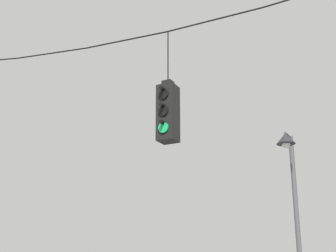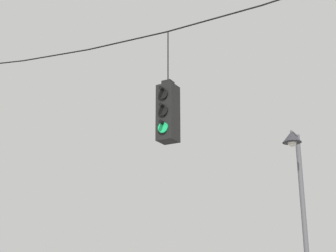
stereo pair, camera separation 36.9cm
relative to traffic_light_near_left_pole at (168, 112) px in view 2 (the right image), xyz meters
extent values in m
cylinder|color=black|center=(-2.97, 0.01, 1.89)|extent=(1.96, 0.03, 0.23)
cylinder|color=black|center=(-1.01, 0.01, 1.75)|extent=(1.96, 0.03, 0.13)
cylinder|color=black|center=(0.95, 0.01, 1.70)|extent=(1.96, 0.03, 0.03)
cube|color=black|center=(0.00, 0.01, -0.02)|extent=(0.34, 0.34, 1.10)
cube|color=black|center=(0.00, 0.01, 0.58)|extent=(0.19, 0.19, 0.10)
cylinder|color=black|center=(0.00, 0.01, 1.16)|extent=(0.02, 0.02, 1.07)
cylinder|color=black|center=(0.00, -0.18, 0.31)|extent=(0.20, 0.03, 0.20)
cylinder|color=black|center=(0.00, -0.22, 0.40)|extent=(0.07, 0.12, 0.07)
cylinder|color=black|center=(0.00, -0.18, -0.02)|extent=(0.20, 0.03, 0.20)
cylinder|color=black|center=(0.00, -0.22, 0.07)|extent=(0.07, 0.12, 0.07)
cylinder|color=#19C666|center=(0.00, -0.18, -0.35)|extent=(0.20, 0.03, 0.20)
cylinder|color=black|center=(0.00, -0.22, -0.26)|extent=(0.07, 0.12, 0.07)
cylinder|color=#515156|center=(1.17, 4.53, -2.15)|extent=(0.12, 0.12, 5.46)
cylinder|color=#515156|center=(1.17, 4.27, 0.53)|extent=(0.07, 0.51, 0.07)
cone|color=#232328|center=(1.17, 4.02, 0.39)|extent=(0.47, 0.47, 0.28)
sphere|color=silver|center=(1.17, 4.02, 0.25)|extent=(0.21, 0.21, 0.21)
camera|label=1|loc=(4.20, -8.04, -3.23)|focal=55.00mm
camera|label=2|loc=(4.52, -7.87, -3.23)|focal=55.00mm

